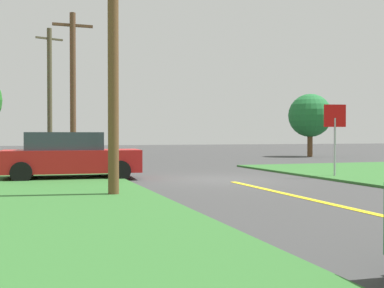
% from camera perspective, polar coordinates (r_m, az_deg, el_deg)
% --- Properties ---
extents(ground_plane, '(120.00, 120.00, 0.00)m').
position_cam_1_polar(ground_plane, '(16.53, 3.52, -4.23)').
color(ground_plane, '#393939').
extents(stop_sign, '(0.78, 0.23, 2.61)m').
position_cam_1_polar(stop_sign, '(17.78, 16.65, 2.09)').
color(stop_sign, '#9EA0A8').
rests_on(stop_sign, ground).
extents(parked_car_near_building, '(4.72, 2.33, 1.62)m').
position_cam_1_polar(parked_car_near_building, '(16.91, -14.33, -1.40)').
color(parked_car_near_building, red).
rests_on(parked_car_near_building, ground).
extents(utility_pole_mid, '(1.80, 0.27, 7.10)m').
position_cam_1_polar(utility_pole_mid, '(22.63, -14.00, 6.52)').
color(utility_pole_mid, brown).
rests_on(utility_pole_mid, ground).
extents(utility_pole_far, '(1.77, 0.59, 8.63)m').
position_cam_1_polar(utility_pole_far, '(33.35, -16.60, 5.97)').
color(utility_pole_far, '#4C4931').
rests_on(utility_pole_far, ground).
extents(oak_tree_left, '(3.09, 3.09, 4.51)m').
position_cam_1_polar(oak_tree_left, '(35.41, 13.88, 3.30)').
color(oak_tree_left, brown).
rests_on(oak_tree_left, ground).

